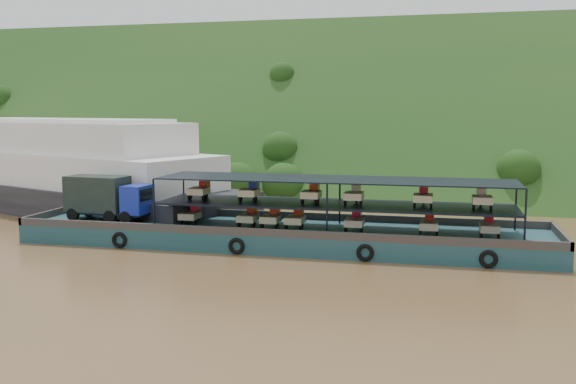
# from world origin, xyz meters

# --- Properties ---
(ground) EXTENTS (160.00, 160.00, 0.00)m
(ground) POSITION_xyz_m (0.00, 0.00, 0.00)
(ground) COLOR brown
(ground) RESTS_ON ground
(hillside) EXTENTS (140.00, 39.60, 39.60)m
(hillside) POSITION_xyz_m (0.00, 36.00, 0.00)
(hillside) COLOR #173D16
(hillside) RESTS_ON ground
(cargo_barge) EXTENTS (35.00, 7.18, 4.54)m
(cargo_barge) POSITION_xyz_m (-2.51, 0.08, 1.08)
(cargo_barge) COLOR #134044
(cargo_barge) RESTS_ON ground
(passenger_ferry) EXTENTS (41.34, 24.42, 8.20)m
(passenger_ferry) POSITION_xyz_m (-26.03, 11.45, 3.55)
(passenger_ferry) COLOR black
(passenger_ferry) RESTS_ON ground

